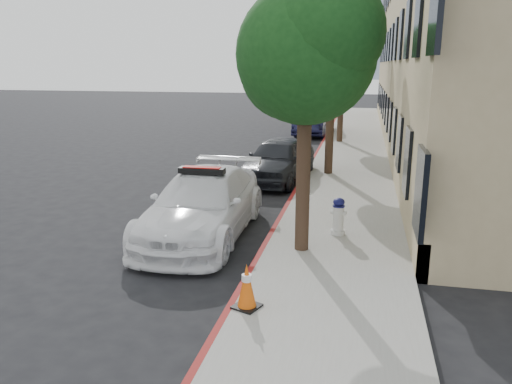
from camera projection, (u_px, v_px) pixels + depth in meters
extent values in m
plane|color=black|center=(203.00, 220.00, 13.41)|extent=(120.00, 120.00, 0.00)
cube|color=gray|center=(350.00, 157.00, 22.13)|extent=(3.20, 50.00, 0.15)
cube|color=maroon|center=(316.00, 155.00, 22.45)|extent=(0.12, 50.00, 0.15)
cube|color=tan|center=(474.00, 44.00, 24.50)|extent=(8.00, 36.00, 10.00)
cylinder|color=black|center=(303.00, 175.00, 10.48)|extent=(0.30, 0.30, 3.30)
sphere|color=#113812|center=(306.00, 54.00, 9.87)|extent=(2.80, 2.80, 2.80)
sphere|color=#113812|center=(326.00, 32.00, 9.41)|extent=(2.24, 2.24, 2.24)
sphere|color=#113812|center=(290.00, 70.00, 10.30)|extent=(2.10, 2.10, 2.10)
cylinder|color=black|center=(330.00, 130.00, 18.07)|extent=(0.30, 0.30, 3.19)
sphere|color=#113812|center=(332.00, 62.00, 17.47)|extent=(2.60, 2.60, 2.60)
sphere|color=#113812|center=(344.00, 50.00, 17.01)|extent=(2.08, 2.08, 2.08)
sphere|color=#113812|center=(323.00, 70.00, 17.90)|extent=(1.95, 1.95, 1.95)
cylinder|color=black|center=(341.00, 108.00, 25.62)|extent=(0.30, 0.30, 3.41)
sphere|color=#113812|center=(343.00, 58.00, 24.99)|extent=(3.00, 3.00, 3.00)
sphere|color=#113812|center=(351.00, 49.00, 24.53)|extent=(2.40, 2.40, 2.40)
sphere|color=#113812|center=(336.00, 64.00, 25.42)|extent=(2.25, 2.25, 2.25)
imported|color=white|center=(203.00, 205.00, 12.01)|extent=(2.24, 5.39, 1.56)
cube|color=black|center=(202.00, 171.00, 11.80)|extent=(1.10, 0.29, 0.14)
cube|color=#A50A07|center=(202.00, 168.00, 11.78)|extent=(0.90, 0.23, 0.06)
imported|color=black|center=(279.00, 159.00, 17.71)|extent=(2.42, 4.76, 1.55)
imported|color=#151534|center=(314.00, 121.00, 29.43)|extent=(1.99, 5.09, 1.65)
cylinder|color=silver|center=(338.00, 232.00, 11.82)|extent=(0.34, 0.34, 0.11)
cylinder|color=silver|center=(338.00, 218.00, 11.74)|extent=(0.26, 0.26, 0.59)
ellipsoid|color=#12134F|center=(339.00, 202.00, 11.64)|extent=(0.28, 0.28, 0.19)
cylinder|color=silver|center=(338.00, 212.00, 11.70)|extent=(0.37, 0.16, 0.11)
cylinder|color=silver|center=(338.00, 212.00, 11.70)|extent=(0.14, 0.21, 0.11)
cube|color=black|center=(247.00, 306.00, 8.27)|extent=(0.52, 0.52, 0.03)
cone|color=#E6570C|center=(247.00, 285.00, 8.17)|extent=(0.31, 0.31, 0.74)
cylinder|color=white|center=(247.00, 278.00, 8.14)|extent=(0.17, 0.17, 0.11)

